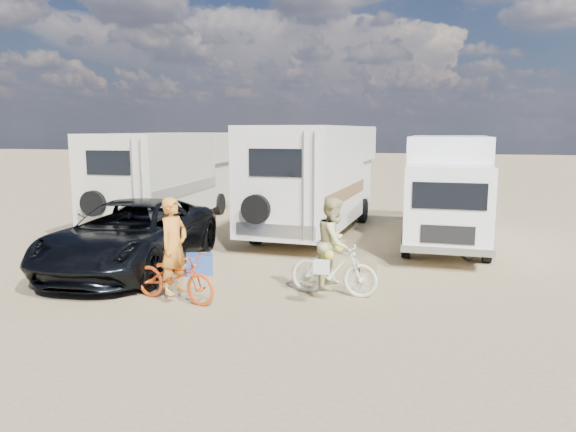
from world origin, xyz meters
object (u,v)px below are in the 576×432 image
(box_truck, at_px, (447,191))
(bike_woman, at_px, (334,269))
(dark_suv, at_px, (131,235))
(bike_parked, at_px, (450,238))
(cooler, at_px, (200,264))
(rv_main, at_px, (315,180))
(rider_man, at_px, (174,254))
(crate, at_px, (369,265))
(rv_left, at_px, (168,179))
(bike_man, at_px, (175,277))
(rider_woman, at_px, (334,251))

(box_truck, distance_m, bike_woman, 6.32)
(dark_suv, distance_m, bike_woman, 5.29)
(bike_parked, xyz_separation_m, cooler, (-5.74, -3.46, -0.25))
(rv_main, distance_m, box_truck, 4.26)
(rider_man, height_order, cooler, rider_man)
(cooler, distance_m, crate, 4.04)
(dark_suv, xyz_separation_m, cooler, (1.86, -0.14, -0.58))
(rv_left, bearing_deg, bike_parked, -19.23)
(rider_man, bearing_deg, dark_suv, 58.96)
(rv_main, xyz_separation_m, cooler, (-1.49, -5.93, -1.50))
(rider_man, distance_m, crate, 4.85)
(rider_man, bearing_deg, cooler, 23.16)
(rv_main, bearing_deg, rv_left, -179.44)
(bike_parked, distance_m, cooler, 6.70)
(dark_suv, relative_size, cooler, 9.79)
(box_truck, height_order, bike_woman, box_truck)
(rv_main, distance_m, bike_man, 8.09)
(rv_main, distance_m, dark_suv, 6.75)
(cooler, xyz_separation_m, crate, (3.81, 1.34, -0.08))
(bike_woman, height_order, crate, bike_woman)
(crate, bearing_deg, bike_woman, -102.64)
(rider_woman, distance_m, bike_parked, 4.88)
(bike_parked, relative_size, cooler, 3.09)
(box_truck, relative_size, rider_man, 3.50)
(bike_man, height_order, rider_man, rider_man)
(box_truck, xyz_separation_m, rider_woman, (-2.31, -5.79, -0.66))
(rider_man, height_order, rider_woman, rider_man)
(bike_man, distance_m, bike_woman, 3.20)
(rv_main, distance_m, crate, 5.38)
(rider_man, bearing_deg, bike_woman, -55.28)
(rv_left, xyz_separation_m, rider_man, (4.35, -8.13, -0.68))
(rv_left, relative_size, bike_woman, 4.37)
(bike_woman, bearing_deg, bike_parked, -24.02)
(bike_man, xyz_separation_m, rider_woman, (2.96, 1.21, 0.42))
(cooler, bearing_deg, dark_suv, 150.87)
(bike_woman, distance_m, bike_parked, 4.86)
(bike_woman, height_order, rider_man, rider_man)
(box_truck, distance_m, bike_parked, 1.91)
(rv_main, bearing_deg, dark_suv, -117.26)
(rv_main, bearing_deg, cooler, -101.27)
(rv_left, distance_m, crate, 9.27)
(bike_parked, xyz_separation_m, crate, (-1.92, -2.12, -0.33))
(box_truck, distance_m, cooler, 7.67)
(rv_main, relative_size, rider_man, 4.20)
(box_truck, height_order, cooler, box_truck)
(rv_main, height_order, bike_parked, rv_main)
(bike_woman, height_order, cooler, bike_woman)
(cooler, relative_size, crate, 1.52)
(rv_main, relative_size, crate, 20.03)
(bike_man, relative_size, crate, 4.79)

